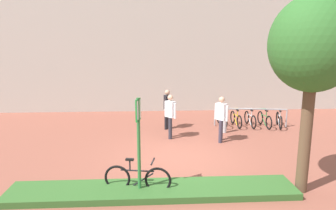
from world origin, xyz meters
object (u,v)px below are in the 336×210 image
at_px(bollard_steel, 225,122).
at_px(person_suited_dark, 167,107).
at_px(person_shirt_white, 221,116).
at_px(bike_at_sign, 138,178).
at_px(person_casual_tan, 170,114).
at_px(tree_sidewalk, 314,46).
at_px(bike_rack_cluster, 250,119).
at_px(parking_sign_post, 139,132).

xyz_separation_m(bollard_steel, person_suited_dark, (-2.35, 0.77, 0.53)).
height_order(bollard_steel, person_suited_dark, person_suited_dark).
bearing_deg(bollard_steel, person_shirt_white, -110.77).
distance_m(bike_at_sign, person_casual_tan, 4.58).
bearing_deg(tree_sidewalk, bike_rack_cluster, 83.13).
bearing_deg(parking_sign_post, person_shirt_white, 53.72).
xyz_separation_m(bike_rack_cluster, bollard_steel, (-1.39, -0.94, 0.10)).
xyz_separation_m(parking_sign_post, person_casual_tan, (1.05, 4.53, -0.58)).
bearing_deg(person_suited_dark, parking_sign_post, -99.71).
xyz_separation_m(parking_sign_post, bollard_steel, (3.36, 5.13, -1.11)).
xyz_separation_m(tree_sidewalk, bollard_steel, (-0.65, 5.19, -3.10)).
height_order(bike_rack_cluster, person_casual_tan, person_casual_tan).
bearing_deg(person_suited_dark, bollard_steel, -18.08).
height_order(parking_sign_post, person_casual_tan, parking_sign_post).
relative_size(bike_rack_cluster, person_suited_dark, 1.85).
relative_size(bike_at_sign, person_casual_tan, 0.97).
bearing_deg(person_shirt_white, tree_sidewalk, -74.95).
relative_size(tree_sidewalk, bike_rack_cluster, 1.49).
bearing_deg(person_suited_dark, person_shirt_white, -45.00).
bearing_deg(bike_rack_cluster, parking_sign_post, -128.03).
bearing_deg(person_shirt_white, bollard_steel, 69.23).
bearing_deg(person_shirt_white, person_casual_tan, 163.58).
xyz_separation_m(bike_at_sign, person_suited_dark, (1.06, 5.76, 0.63)).
bearing_deg(parking_sign_post, bike_rack_cluster, 51.97).
distance_m(bike_rack_cluster, bollard_steel, 1.68).
bearing_deg(person_shirt_white, person_suited_dark, 135.00).
height_order(bike_at_sign, bike_rack_cluster, bike_at_sign).
bearing_deg(parking_sign_post, bike_at_sign, 111.97).
xyz_separation_m(tree_sidewalk, parking_sign_post, (-4.01, 0.06, -1.99)).
height_order(bike_rack_cluster, person_shirt_white, person_shirt_white).
bearing_deg(parking_sign_post, tree_sidewalk, -0.86).
relative_size(bike_at_sign, bollard_steel, 1.85).
xyz_separation_m(parking_sign_post, person_suited_dark, (1.01, 5.89, -0.58)).
bearing_deg(person_casual_tan, tree_sidewalk, -57.19).
height_order(bike_at_sign, bollard_steel, bollard_steel).
height_order(tree_sidewalk, bike_rack_cluster, tree_sidewalk).
height_order(bollard_steel, person_shirt_white, person_shirt_white).
xyz_separation_m(bike_rack_cluster, person_casual_tan, (-3.70, -1.54, 0.64)).
relative_size(parking_sign_post, person_suited_dark, 1.39).
bearing_deg(parking_sign_post, person_casual_tan, 77.00).
bearing_deg(person_casual_tan, person_suited_dark, 91.60).
xyz_separation_m(person_suited_dark, person_casual_tan, (0.04, -1.36, 0.00)).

